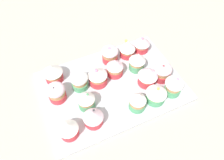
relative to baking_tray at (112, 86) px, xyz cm
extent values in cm
cube|color=#B2A899|center=(0.00, 0.00, -2.10)|extent=(180.00, 180.00, 3.00)
cube|color=silver|center=(0.00, 0.00, 0.00)|extent=(46.99, 32.87, 1.20)
cylinder|color=#D1333D|center=(-18.44, -10.70, 1.71)|extent=(5.40, 5.40, 2.21)
cylinder|color=#AD7F51|center=(-18.44, -10.70, 3.40)|extent=(4.81, 4.81, 1.17)
cone|color=white|center=(-18.44, -10.70, 5.46)|extent=(5.86, 5.86, 2.95)
cylinder|color=#D1333D|center=(-10.72, -10.19, 1.75)|extent=(5.57, 5.57, 2.30)
cylinder|color=#AD7F51|center=(-10.72, -10.19, 3.43)|extent=(5.03, 5.03, 1.06)
cone|color=silver|center=(-10.72, -10.19, 5.41)|extent=(6.08, 6.08, 2.91)
sphere|color=#333338|center=(-10.13, -9.69, 6.76)|extent=(0.70, 0.70, 0.70)
cylinder|color=#4C9E6B|center=(3.65, -10.94, 1.85)|extent=(5.21, 5.21, 2.50)
cylinder|color=#AD7F51|center=(3.65, -10.94, 3.90)|extent=(4.99, 4.99, 1.59)
cone|color=white|center=(3.65, -10.94, 6.29)|extent=(5.28, 5.28, 3.20)
cylinder|color=#4C9E6B|center=(10.31, -10.91, 1.86)|extent=(6.19, 6.19, 2.53)
cylinder|color=#AD7F51|center=(10.31, -10.91, 3.71)|extent=(5.51, 5.51, 1.16)
cone|color=white|center=(10.31, -10.91, 5.90)|extent=(6.69, 6.69, 3.22)
sphere|color=#EAD64C|center=(9.95, -11.37, 7.36)|extent=(0.98, 0.98, 0.98)
cylinder|color=#4C9E6B|center=(16.86, -10.76, 1.92)|extent=(5.38, 5.38, 2.63)
cylinder|color=#AD7F51|center=(16.86, -10.76, 3.89)|extent=(4.82, 4.82, 1.31)
ellipsoid|color=white|center=(16.86, -10.76, 5.57)|extent=(6.01, 6.01, 3.44)
sphere|color=pink|center=(17.44, -10.78, 7.13)|extent=(1.07, 1.07, 1.07)
cylinder|color=#4C9E6B|center=(-10.52, -3.97, 1.99)|extent=(5.29, 5.29, 2.79)
cylinder|color=#AD7F51|center=(-10.52, -3.97, 4.02)|extent=(5.04, 5.04, 1.27)
cone|color=white|center=(-10.52, -3.97, 6.14)|extent=(5.49, 5.49, 2.97)
sphere|color=#4CB266|center=(-9.98, -4.49, 7.53)|extent=(0.69, 0.69, 0.69)
cylinder|color=#D1333D|center=(11.25, -3.89, 1.87)|extent=(6.07, 6.07, 2.54)
cylinder|color=#AD7F51|center=(11.25, -3.89, 3.79)|extent=(5.43, 5.43, 1.29)
cone|color=silver|center=(11.25, -3.89, 6.19)|extent=(6.77, 6.77, 3.51)
cylinder|color=#D1333D|center=(16.89, -4.16, 1.90)|extent=(5.78, 5.78, 2.59)
cylinder|color=#AD7F51|center=(16.89, -4.16, 3.80)|extent=(5.16, 5.16, 1.21)
ellipsoid|color=silver|center=(16.89, -4.16, 5.48)|extent=(6.00, 6.00, 3.57)
sphere|color=red|center=(16.53, -4.31, 7.14)|extent=(0.84, 0.84, 0.84)
cylinder|color=#D1333D|center=(-18.08, 2.71, 1.74)|extent=(5.58, 5.58, 2.27)
cylinder|color=#AD7F51|center=(-18.08, 2.71, 3.58)|extent=(5.21, 5.21, 1.41)
ellipsoid|color=silver|center=(-18.08, 2.71, 5.35)|extent=(5.91, 5.91, 3.54)
sphere|color=#333338|center=(-18.38, 2.34, 7.02)|extent=(0.61, 0.61, 0.61)
cylinder|color=#4C9E6B|center=(-9.94, 3.92, 1.84)|extent=(5.38, 5.38, 2.49)
cylinder|color=#AD7F51|center=(-9.94, 3.92, 3.71)|extent=(4.76, 4.76, 1.24)
ellipsoid|color=white|center=(-9.94, 3.92, 5.45)|extent=(5.78, 5.78, 3.75)
cylinder|color=#D1333D|center=(-3.78, 3.07, 1.85)|extent=(6.19, 6.19, 2.51)
cylinder|color=#AD7F51|center=(-3.78, 3.07, 3.90)|extent=(5.56, 5.56, 1.58)
cone|color=white|center=(-3.78, 3.07, 6.24)|extent=(6.41, 6.41, 3.09)
sphere|color=pink|center=(-4.27, 2.74, 7.61)|extent=(1.15, 1.15, 1.15)
cylinder|color=#D1333D|center=(3.06, 4.27, 1.82)|extent=(5.71, 5.71, 2.44)
cylinder|color=#AD7F51|center=(3.06, 4.27, 3.76)|extent=(5.47, 5.47, 1.44)
cone|color=silver|center=(3.06, 4.27, 5.95)|extent=(5.87, 5.87, 2.94)
cylinder|color=#4C9E6B|center=(11.13, 3.20, 1.99)|extent=(5.38, 5.38, 2.77)
cylinder|color=#AD7F51|center=(11.13, 3.20, 4.11)|extent=(5.02, 5.02, 1.46)
cone|color=white|center=(11.13, 3.20, 6.53)|extent=(5.79, 5.79, 3.38)
sphere|color=red|center=(10.75, 3.41, 8.13)|extent=(0.63, 0.63, 0.63)
cylinder|color=#D1333D|center=(-16.98, 10.66, 1.77)|extent=(6.00, 6.00, 2.34)
cylinder|color=#AD7F51|center=(-16.98, 10.66, 3.73)|extent=(5.64, 5.64, 1.58)
cone|color=white|center=(-16.98, 10.66, 5.98)|extent=(6.69, 6.69, 2.91)
cylinder|color=#D1333D|center=(4.02, 10.61, 1.96)|extent=(5.61, 5.61, 2.73)
cylinder|color=#AD7F51|center=(4.02, 10.61, 3.96)|extent=(5.32, 5.32, 1.27)
ellipsoid|color=silver|center=(4.02, 10.61, 5.52)|extent=(6.12, 6.12, 3.10)
sphere|color=pink|center=(3.82, 10.59, 6.90)|extent=(1.16, 1.16, 1.16)
cylinder|color=#D1333D|center=(11.03, 10.38, 1.74)|extent=(5.40, 5.40, 2.27)
cylinder|color=#AD7F51|center=(11.03, 10.38, 3.45)|extent=(5.13, 5.13, 1.15)
cone|color=white|center=(11.03, 10.38, 5.96)|extent=(5.88, 5.88, 3.87)
sphere|color=#EAD64C|center=(10.52, 10.94, 7.74)|extent=(1.01, 1.01, 1.01)
cylinder|color=#D1333D|center=(17.27, 10.71, 1.71)|extent=(5.54, 5.54, 2.22)
cylinder|color=#AD7F51|center=(17.27, 10.71, 3.40)|extent=(5.10, 5.10, 1.16)
cone|color=silver|center=(17.27, 10.71, 5.66)|extent=(6.20, 6.20, 3.35)
sphere|color=pink|center=(16.73, 10.13, 7.21)|extent=(0.84, 0.84, 0.84)
camera|label=1|loc=(-17.72, -38.61, 60.22)|focal=34.37mm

